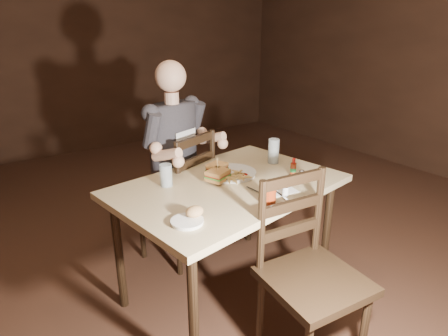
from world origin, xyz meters
TOP-DOWN VIEW (x-y plane):
  - room_shell at (0.00, 0.00)m, footprint 7.00×7.00m
  - main_table at (-0.25, -0.16)m, footprint 1.43×1.07m
  - chair_far at (-0.32, 0.42)m, footprint 0.59×0.62m
  - chair_near at (-0.21, -0.83)m, footprint 0.49×0.53m
  - diner at (-0.30, 0.37)m, footprint 0.66×0.59m
  - dinner_plate at (-0.15, -0.06)m, footprint 0.34×0.34m
  - sandwich_left at (-0.24, -0.01)m, footprint 0.14×0.13m
  - sandwich_right at (-0.29, -0.11)m, footprint 0.16×0.14m
  - fries_pile at (-0.21, -0.15)m, footprint 0.27×0.21m
  - ketchup_dollop at (-0.12, -0.14)m, footprint 0.05×0.05m
  - glass_left at (-0.57, 0.01)m, footprint 0.08×0.08m
  - glass_right at (0.21, -0.03)m, footprint 0.08×0.08m
  - hot_sauce at (0.14, -0.29)m, footprint 0.04×0.04m
  - salt_shaker at (-0.10, -0.48)m, footprint 0.04×0.04m
  - pepper_shaker at (0.14, -0.37)m, footprint 0.04×0.04m
  - syrup_dispenser at (-0.23, -0.49)m, footprint 0.10×0.10m
  - napkin at (-0.06, -0.40)m, footprint 0.18×0.17m
  - knife at (-0.20, -0.39)m, footprint 0.03×0.23m
  - fork at (-0.12, -0.46)m, footprint 0.04×0.16m
  - side_plate at (-0.69, -0.45)m, footprint 0.17×0.17m
  - bread_roll at (-0.64, -0.43)m, footprint 0.10×0.09m

SIDE VIEW (x-z plane):
  - chair_near at x=-0.21m, z-range 0.00..0.97m
  - chair_far at x=-0.32m, z-range 0.00..0.97m
  - main_table at x=-0.25m, z-range 0.31..1.08m
  - napkin at x=-0.06m, z-range 0.77..0.77m
  - fork at x=-0.12m, z-range 0.77..0.78m
  - side_plate at x=-0.69m, z-range 0.77..0.78m
  - knife at x=-0.20m, z-range 0.77..0.78m
  - dinner_plate at x=-0.15m, z-range 0.77..0.79m
  - ketchup_dollop at x=-0.12m, z-range 0.79..0.80m
  - pepper_shaker at x=0.14m, z-range 0.77..0.83m
  - salt_shaker at x=-0.10m, z-range 0.77..0.83m
  - fries_pile at x=-0.21m, z-range 0.79..0.82m
  - bread_roll at x=-0.64m, z-range 0.78..0.83m
  - syrup_dispenser at x=-0.23m, z-range 0.77..0.88m
  - hot_sauce at x=0.14m, z-range 0.77..0.89m
  - glass_left at x=-0.57m, z-range 0.77..0.90m
  - sandwich_left at x=-0.24m, z-range 0.79..0.89m
  - sandwich_right at x=-0.29m, z-range 0.79..0.89m
  - glass_right at x=0.21m, z-range 0.77..0.94m
  - diner at x=-0.30m, z-range 0.50..1.44m
  - room_shell at x=0.00m, z-range -2.10..4.90m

